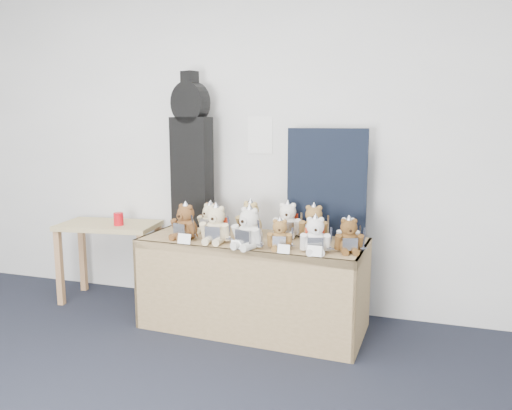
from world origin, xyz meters
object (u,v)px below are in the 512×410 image
(display_table, at_px, (250,260))
(side_table, at_px, (109,237))
(teddy_front_centre, at_px, (249,229))
(teddy_front_far_right, at_px, (315,237))
(teddy_front_right, at_px, (280,235))
(teddy_back_centre_left, at_px, (250,220))
(teddy_front_end, at_px, (349,237))
(teddy_back_right, at_px, (314,224))
(teddy_back_left, at_px, (209,219))
(teddy_back_far_left, at_px, (210,218))
(teddy_front_left, at_px, (216,226))
(teddy_front_far_left, at_px, (185,223))
(teddy_back_end, at_px, (348,233))
(teddy_back_centre_right, at_px, (288,221))
(red_cup, at_px, (119,219))
(guitar_case, at_px, (191,152))

(display_table, height_order, side_table, display_table)
(teddy_front_centre, bearing_deg, teddy_front_far_right, 20.62)
(teddy_front_right, height_order, teddy_back_centre_left, teddy_back_centre_left)
(side_table, xyz_separation_m, teddy_front_end, (2.09, -0.34, 0.23))
(teddy_back_right, bearing_deg, teddy_front_far_right, -84.38)
(teddy_back_left, relative_size, teddy_back_right, 0.88)
(teddy_back_centre_left, bearing_deg, teddy_back_right, 22.28)
(teddy_back_right, xyz_separation_m, teddy_back_far_left, (-0.83, 0.02, -0.01))
(display_table, relative_size, teddy_front_centre, 5.18)
(teddy_front_left, height_order, teddy_back_left, teddy_front_left)
(teddy_back_left, xyz_separation_m, teddy_back_centre_left, (0.34, -0.01, 0.02))
(teddy_front_far_left, distance_m, teddy_back_end, 1.19)
(teddy_back_centre_right, bearing_deg, teddy_front_left, -149.38)
(display_table, height_order, teddy_back_far_left, teddy_back_far_left)
(side_table, relative_size, teddy_front_centre, 2.70)
(teddy_front_end, bearing_deg, teddy_back_left, 148.73)
(teddy_back_left, bearing_deg, teddy_back_far_left, 110.06)
(red_cup, distance_m, teddy_back_far_left, 0.83)
(teddy_back_end, bearing_deg, display_table, 179.49)
(teddy_front_far_left, bearing_deg, red_cup, 177.53)
(display_table, relative_size, red_cup, 15.51)
(teddy_back_end, bearing_deg, red_cup, 168.78)
(red_cup, relative_size, teddy_back_left, 0.42)
(teddy_front_right, bearing_deg, teddy_front_left, 165.18)
(teddy_front_far_left, height_order, teddy_front_far_right, teddy_front_far_left)
(teddy_front_left, relative_size, teddy_back_left, 1.19)
(side_table, xyz_separation_m, teddy_front_far_right, (1.88, -0.42, 0.23))
(display_table, height_order, teddy_back_right, teddy_back_right)
(display_table, xyz_separation_m, teddy_back_end, (0.70, 0.10, 0.24))
(teddy_front_far_left, distance_m, teddy_back_right, 0.95)
(teddy_front_left, bearing_deg, teddy_back_right, 24.42)
(side_table, height_order, teddy_back_far_left, teddy_back_far_left)
(teddy_back_far_left, bearing_deg, guitar_case, 167.88)
(teddy_back_centre_left, height_order, teddy_back_end, teddy_back_centre_left)
(side_table, height_order, red_cup, red_cup)
(teddy_front_far_right, relative_size, teddy_back_left, 1.07)
(teddy_front_left, relative_size, teddy_back_end, 1.37)
(teddy_front_centre, bearing_deg, teddy_front_far_left, -171.35)
(teddy_back_end, relative_size, teddy_back_far_left, 0.85)
(display_table, height_order, teddy_back_end, teddy_back_end)
(teddy_front_end, xyz_separation_m, teddy_back_far_left, (-1.13, 0.31, -0.00))
(teddy_back_end, bearing_deg, teddy_front_left, -175.01)
(red_cup, relative_size, teddy_front_right, 0.46)
(teddy_front_left, distance_m, teddy_front_right, 0.49)
(teddy_front_far_right, height_order, teddy_back_centre_left, teddy_back_centre_left)
(teddy_front_end, bearing_deg, teddy_back_centre_left, 143.45)
(teddy_front_right, distance_m, teddy_front_end, 0.46)
(teddy_front_centre, xyz_separation_m, teddy_front_far_right, (0.46, 0.01, -0.02))
(red_cup, height_order, teddy_front_centre, teddy_front_centre)
(side_table, bearing_deg, teddy_back_right, -8.75)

